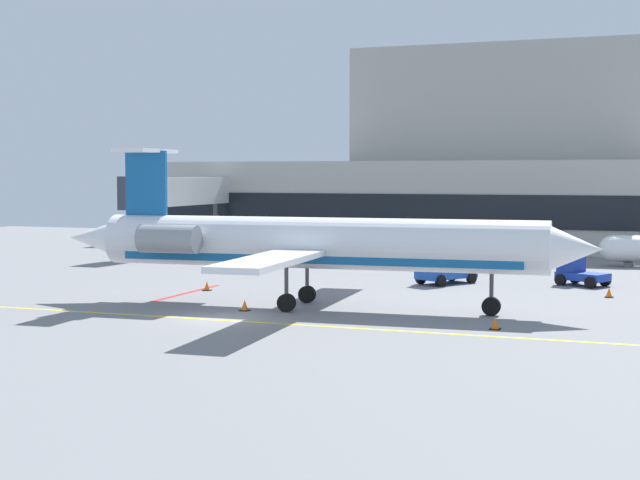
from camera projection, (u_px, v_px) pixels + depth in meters
ground at (223, 319)px, 43.71m from camera, size 120.00×120.00×0.11m
terminal_building at (448, 172)px, 88.72m from camera, size 55.24×16.43×18.67m
jet_bridge_west at (177, 193)px, 79.32m from camera, size 2.40×16.18×6.57m
regional_jet at (310, 244)px, 46.95m from camera, size 28.01×20.96×8.09m
baggage_tug at (399, 252)px, 70.42m from camera, size 2.25×3.00×1.89m
pushback_tractor at (578, 271)px, 56.60m from camera, size 3.35×2.96×1.86m
belt_loader at (442, 270)px, 57.19m from camera, size 3.47×4.20×1.90m
safety_cone_alpha at (245, 306)px, 46.15m from camera, size 0.47×0.47×0.55m
safety_cone_bravo at (207, 286)px, 54.13m from camera, size 0.47×0.47×0.55m
safety_cone_charlie at (495, 324)px, 40.59m from camera, size 0.47×0.47×0.55m
safety_cone_delta at (609, 293)px, 51.10m from camera, size 0.47×0.47×0.55m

